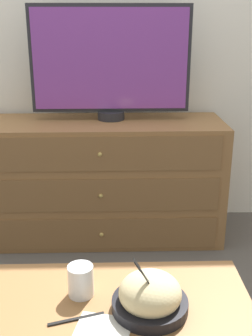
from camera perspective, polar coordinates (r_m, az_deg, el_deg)
The scene contains 9 objects.
ground_plane at distance 2.97m, azimuth -4.92°, elevation -6.26°, with size 12.00×12.00×0.00m, color #56514C.
wall_back at distance 2.70m, azimuth -5.74°, elevation 19.70°, with size 12.00×0.05×2.60m.
dresser at distance 2.57m, azimuth -3.30°, elevation -1.61°, with size 1.44×0.50×0.72m.
tv at distance 2.47m, azimuth -2.12°, elevation 14.18°, with size 0.91×0.16×0.65m.
coffee_table at distance 1.37m, azimuth -3.27°, elevation -20.93°, with size 0.91×0.48×0.48m.
takeout_bowl at distance 1.28m, azimuth 3.28°, elevation -16.98°, with size 0.22×0.22×0.19m.
drink_cup at distance 1.34m, azimuth -6.14°, elevation -15.14°, with size 0.08×0.08×0.10m.
napkin at distance 1.23m, azimuth -3.31°, elevation -21.41°, with size 0.18×0.18×0.00m.
knife at distance 1.27m, azimuth -6.75°, elevation -19.64°, with size 0.16×0.06×0.01m.
Camera 1 is at (0.17, -2.67, 1.29)m, focal length 45.00 mm.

